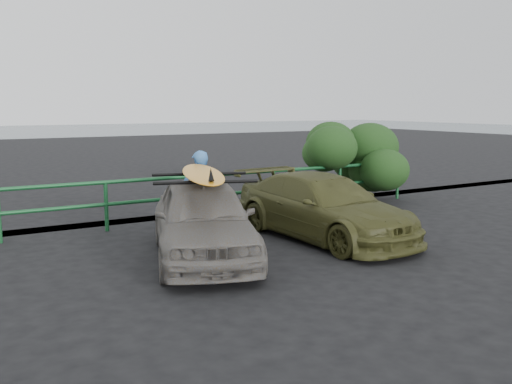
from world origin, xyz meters
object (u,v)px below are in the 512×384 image
guardrail (153,202)px  olive_vehicle (324,207)px  surfboard (202,174)px  sedan (203,219)px  man (200,193)px

guardrail → olive_vehicle: (2.42, -2.73, 0.09)m
olive_vehicle → surfboard: 2.75m
guardrail → sedan: 2.90m
guardrail → surfboard: 3.04m
olive_vehicle → man: (-1.95, 1.41, 0.23)m
sedan → guardrail: bearing=105.5°
guardrail → surfboard: size_ratio=4.67×
sedan → surfboard: (0.00, 0.00, 0.76)m
olive_vehicle → man: 2.42m
guardrail → man: 1.43m
man → olive_vehicle: bearing=155.5°
sedan → man: (0.67, 1.58, 0.17)m
guardrail → olive_vehicle: bearing=-48.4°
guardrail → surfboard: (-0.20, -2.89, 0.91)m
guardrail → surfboard: bearing=-94.0°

